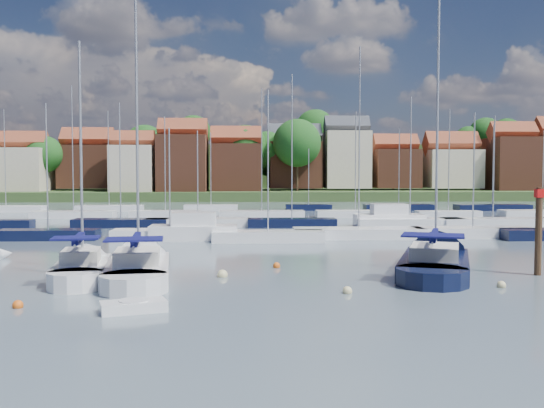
{
  "coord_description": "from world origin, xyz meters",
  "views": [
    {
      "loc": [
        -1.11,
        -28.95,
        5.46
      ],
      "look_at": [
        0.75,
        14.0,
        3.21
      ],
      "focal_mm": 40.0,
      "sensor_mm": 36.0,
      "label": 1
    }
  ],
  "objects": [
    {
      "name": "buoy_b",
      "position": [
        -10.31,
        -4.38,
        0.0
      ],
      "size": [
        0.43,
        0.43,
        0.43
      ],
      "primitive_type": "sphere",
      "color": "#D85914",
      "rests_on": "ground"
    },
    {
      "name": "sailboat_centre",
      "position": [
        -6.85,
        3.71,
        0.35
      ],
      "size": [
        4.51,
        12.08,
        16.01
      ],
      "rotation": [
        0.0,
        0.0,
        1.69
      ],
      "color": "white",
      "rests_on": "ground"
    },
    {
      "name": "buoy_h",
      "position": [
        -2.34,
        2.54,
        0.0
      ],
      "size": [
        0.55,
        0.55,
        0.55
      ],
      "primitive_type": "sphere",
      "color": "beige",
      "rests_on": "ground"
    },
    {
      "name": "marina_field",
      "position": [
        1.91,
        35.15,
        0.43
      ],
      "size": [
        79.62,
        41.41,
        15.93
      ],
      "color": "white",
      "rests_on": "ground"
    },
    {
      "name": "sailboat_left",
      "position": [
        -9.72,
        3.37,
        0.36
      ],
      "size": [
        4.04,
        9.93,
        13.22
      ],
      "rotation": [
        0.0,
        0.0,
        1.73
      ],
      "color": "white",
      "rests_on": "ground"
    },
    {
      "name": "far_shore_town",
      "position": [
        2.23,
        132.67,
        4.61
      ],
      "size": [
        212.46,
        90.0,
        22.27
      ],
      "color": "#374A25",
      "rests_on": "ground"
    },
    {
      "name": "buoy_d",
      "position": [
        3.46,
        -2.03,
        0.0
      ],
      "size": [
        0.44,
        0.44,
        0.44
      ],
      "primitive_type": "sphere",
      "color": "beige",
      "rests_on": "ground"
    },
    {
      "name": "buoy_f",
      "position": [
        11.0,
        -0.97,
        0.0
      ],
      "size": [
        0.43,
        0.43,
        0.43
      ],
      "primitive_type": "sphere",
      "color": "beige",
      "rests_on": "ground"
    },
    {
      "name": "sailboat_navy",
      "position": [
        9.85,
        5.28,
        0.35
      ],
      "size": [
        7.76,
        13.67,
        18.28
      ],
      "rotation": [
        0.0,
        0.0,
        1.23
      ],
      "color": "black",
      "rests_on": "ground"
    },
    {
      "name": "timber_piling",
      "position": [
        14.39,
        2.34,
        1.44
      ],
      "size": [
        0.4,
        0.4,
        6.92
      ],
      "color": "#4C331E",
      "rests_on": "ground"
    },
    {
      "name": "buoy_e",
      "position": [
        0.64,
        5.46,
        0.0
      ],
      "size": [
        0.42,
        0.42,
        0.42
      ],
      "primitive_type": "sphere",
      "color": "#D85914",
      "rests_on": "ground"
    },
    {
      "name": "tender",
      "position": [
        -5.52,
        -5.28,
        0.21
      ],
      "size": [
        2.75,
        1.9,
        0.54
      ],
      "rotation": [
        0.0,
        0.0,
        0.32
      ],
      "color": "white",
      "rests_on": "ground"
    },
    {
      "name": "buoy_c",
      "position": [
        -8.31,
        -1.0,
        0.0
      ],
      "size": [
        0.47,
        0.47,
        0.47
      ],
      "primitive_type": "sphere",
      "color": "#D85914",
      "rests_on": "ground"
    },
    {
      "name": "ground",
      "position": [
        0.0,
        40.0,
        0.0
      ],
      "size": [
        260.0,
        260.0,
        0.0
      ],
      "primitive_type": "plane",
      "color": "#4B5B65",
      "rests_on": "ground"
    }
  ]
}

